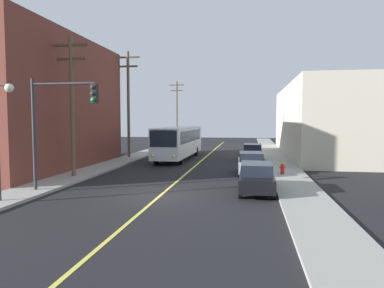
{
  "coord_description": "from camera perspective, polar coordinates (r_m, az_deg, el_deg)",
  "views": [
    {
      "loc": [
        4.57,
        -17.85,
        3.96
      ],
      "look_at": [
        0.0,
        10.2,
        2.0
      ],
      "focal_mm": 33.29,
      "sensor_mm": 36.0,
      "label": 1
    }
  ],
  "objects": [
    {
      "name": "ground_plane",
      "position": [
        18.85,
        -5.04,
        -8.2
      ],
      "size": [
        120.0,
        120.0,
        0.0
      ],
      "primitive_type": "plane",
      "color": "black"
    },
    {
      "name": "sidewalk_left",
      "position": [
        30.5,
        -13.66,
        -3.48
      ],
      "size": [
        2.5,
        90.0,
        0.15
      ],
      "primitive_type": "cube",
      "color": "gray",
      "rests_on": "ground"
    },
    {
      "name": "sidewalk_right",
      "position": [
        28.25,
        14.65,
        -4.09
      ],
      "size": [
        2.5,
        90.0,
        0.15
      ],
      "primitive_type": "cube",
      "color": "gray",
      "rests_on": "ground"
    },
    {
      "name": "lane_stripe_center",
      "position": [
        33.4,
        1.32,
        -2.86
      ],
      "size": [
        0.16,
        60.0,
        0.01
      ],
      "primitive_type": "cube",
      "color": "#D8CC4C",
      "rests_on": "ground"
    },
    {
      "name": "building_left_brick",
      "position": [
        31.83,
        -25.47,
        5.87
      ],
      "size": [
        10.0,
        17.21,
        10.49
      ],
      "color": "brown",
      "rests_on": "ground"
    },
    {
      "name": "building_right_warehouse",
      "position": [
        42.98,
        22.64,
        3.47
      ],
      "size": [
        12.0,
        26.85,
        7.66
      ],
      "color": "beige",
      "rests_on": "ground"
    },
    {
      "name": "city_bus",
      "position": [
        35.6,
        -2.11,
        0.49
      ],
      "size": [
        2.84,
        12.21,
        3.2
      ],
      "color": "silver",
      "rests_on": "ground"
    },
    {
      "name": "parked_car_black",
      "position": [
        19.56,
        10.28,
        -5.29
      ],
      "size": [
        1.83,
        4.41,
        1.62
      ],
      "color": "black",
      "rests_on": "ground"
    },
    {
      "name": "parked_car_white",
      "position": [
        25.88,
        9.41,
        -3.03
      ],
      "size": [
        1.95,
        4.46,
        1.62
      ],
      "color": "silver",
      "rests_on": "ground"
    },
    {
      "name": "parked_car_blue",
      "position": [
        34.59,
        9.68,
        -1.28
      ],
      "size": [
        1.87,
        4.43,
        1.62
      ],
      "color": "navy",
      "rests_on": "ground"
    },
    {
      "name": "utility_pole_near",
      "position": [
        25.23,
        -18.65,
        6.79
      ],
      "size": [
        2.4,
        0.28,
        9.33
      ],
      "color": "brown",
      "rests_on": "sidewalk_left"
    },
    {
      "name": "utility_pole_mid",
      "position": [
        36.86,
        -10.16,
        7.04
      ],
      "size": [
        2.4,
        0.28,
        10.65
      ],
      "color": "brown",
      "rests_on": "sidewalk_left"
    },
    {
      "name": "utility_pole_far",
      "position": [
        59.14,
        -2.46,
        5.63
      ],
      "size": [
        2.4,
        0.28,
        10.09
      ],
      "color": "brown",
      "rests_on": "sidewalk_left"
    },
    {
      "name": "traffic_signal_left_corner",
      "position": [
        20.19,
        -20.44,
        4.67
      ],
      "size": [
        3.75,
        0.48,
        6.0
      ],
      "color": "#2D2D33",
      "rests_on": "sidewalk_left"
    },
    {
      "name": "street_lamp_left",
      "position": [
        18.73,
        -28.25,
        2.81
      ],
      "size": [
        0.98,
        0.4,
        5.5
      ],
      "color": "#38383D",
      "rests_on": "sidewalk_left"
    },
    {
      "name": "fire_hydrant",
      "position": [
        25.7,
        14.29,
        -3.73
      ],
      "size": [
        0.44,
        0.26,
        0.84
      ],
      "color": "red",
      "rests_on": "sidewalk_right"
    }
  ]
}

